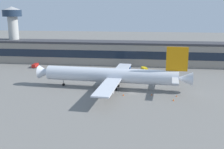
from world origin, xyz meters
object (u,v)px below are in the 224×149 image
at_px(belt_loader, 35,65).
at_px(pushback_tractor, 126,67).
at_px(traffic_cone_3, 177,96).
at_px(traffic_cone_2, 152,94).
at_px(crew_van, 144,70).
at_px(traffic_cone_0, 123,95).
at_px(traffic_cone_1, 173,100).
at_px(airliner, 113,75).
at_px(control_tower, 13,28).

xyz_separation_m(belt_loader, pushback_tractor, (51.54, 2.76, -0.10)).
bearing_deg(traffic_cone_3, traffic_cone_2, 177.33).
distance_m(crew_van, belt_loader, 61.75).
bearing_deg(belt_loader, traffic_cone_0, -40.15).
bearing_deg(traffic_cone_1, airliner, 151.31).
bearing_deg(traffic_cone_3, crew_van, 107.76).
distance_m(traffic_cone_0, traffic_cone_3, 20.09).
distance_m(belt_loader, traffic_cone_1, 88.02).
relative_size(traffic_cone_0, traffic_cone_3, 1.17).
xyz_separation_m(control_tower, crew_van, (82.20, -22.68, -19.48)).
xyz_separation_m(control_tower, pushback_tractor, (72.16, -15.48, -19.89)).
distance_m(crew_van, traffic_cone_3, 41.91).
xyz_separation_m(pushback_tractor, traffic_cone_0, (2.78, -48.59, -0.70)).
relative_size(airliner, traffic_cone_3, 108.22).
bearing_deg(pushback_tractor, traffic_cone_1, -67.94).
height_order(airliner, traffic_cone_1, airliner).
bearing_deg(traffic_cone_0, belt_loader, 139.85).
bearing_deg(belt_loader, control_tower, 138.49).
xyz_separation_m(traffic_cone_0, traffic_cone_3, (20.04, 1.49, -0.05)).
xyz_separation_m(traffic_cone_1, traffic_cone_3, (1.62, 5.21, -0.07)).
relative_size(traffic_cone_0, traffic_cone_1, 0.94).
height_order(airliner, traffic_cone_2, airliner).
xyz_separation_m(airliner, crew_van, (12.47, 32.18, -4.15)).
bearing_deg(traffic_cone_0, airliner, 119.51).
distance_m(crew_van, traffic_cone_0, 42.03).
bearing_deg(airliner, pushback_tractor, 86.48).
height_order(pushback_tractor, traffic_cone_0, pushback_tractor).
relative_size(pushback_tractor, traffic_cone_2, 7.58).
xyz_separation_m(traffic_cone_2, traffic_cone_3, (9.32, -0.43, -0.03)).
relative_size(pushback_tractor, traffic_cone_3, 8.33).
bearing_deg(pushback_tractor, traffic_cone_2, -73.86).
bearing_deg(crew_van, pushback_tractor, 144.35).
distance_m(traffic_cone_0, traffic_cone_1, 18.79).
bearing_deg(traffic_cone_2, crew_van, 95.01).
bearing_deg(airliner, traffic_cone_1, -28.69).
distance_m(control_tower, pushback_tractor, 76.43).
xyz_separation_m(crew_van, traffic_cone_2, (3.46, -39.46, -1.13)).
height_order(traffic_cone_2, traffic_cone_3, traffic_cone_2).
bearing_deg(crew_van, airliner, -111.18).
bearing_deg(pushback_tractor, airliner, -93.52).
bearing_deg(control_tower, airliner, -38.20).
bearing_deg(traffic_cone_3, traffic_cone_0, -175.75).
xyz_separation_m(airliner, traffic_cone_1, (23.62, -12.93, -5.24)).
relative_size(control_tower, crew_van, 6.00).
relative_size(control_tower, traffic_cone_1, 45.51).
bearing_deg(traffic_cone_0, traffic_cone_3, 4.25).
relative_size(belt_loader, traffic_cone_3, 10.90).
height_order(crew_van, belt_loader, crew_van).
distance_m(control_tower, traffic_cone_0, 100.72).
bearing_deg(traffic_cone_3, airliner, 163.01).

